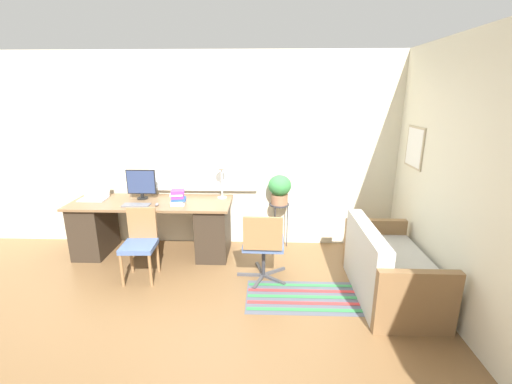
% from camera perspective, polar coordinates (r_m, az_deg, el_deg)
% --- Properties ---
extents(ground_plane, '(14.00, 14.00, 0.00)m').
position_cam_1_polar(ground_plane, '(4.55, -7.53, -12.22)').
color(ground_plane, brown).
extents(wall_back_with_window, '(9.00, 0.12, 2.70)m').
position_cam_1_polar(wall_back_with_window, '(4.87, -6.71, 6.69)').
color(wall_back_with_window, beige).
rests_on(wall_back_with_window, ground_plane).
extents(wall_right_with_picture, '(0.08, 9.00, 2.70)m').
position_cam_1_polar(wall_right_with_picture, '(4.42, 26.35, 4.03)').
color(wall_right_with_picture, beige).
rests_on(wall_right_with_picture, ground_plane).
extents(desk, '(2.14, 0.73, 0.76)m').
position_cam_1_polar(desk, '(4.90, -16.75, -5.42)').
color(desk, brown).
rests_on(desk, ground_plane).
extents(laptop, '(0.35, 0.29, 0.23)m').
position_cam_1_polar(laptop, '(5.18, -25.29, -0.50)').
color(laptop, '#B7B7BC').
rests_on(laptop, desk).
extents(monitor, '(0.40, 0.15, 0.41)m').
position_cam_1_polar(monitor, '(4.90, -18.58, 1.32)').
color(monitor, black).
rests_on(monitor, desk).
extents(keyboard, '(0.35, 0.15, 0.02)m').
position_cam_1_polar(keyboard, '(4.67, -19.34, -2.06)').
color(keyboard, slate).
rests_on(keyboard, desk).
extents(mouse, '(0.04, 0.07, 0.04)m').
position_cam_1_polar(mouse, '(4.58, -16.19, -2.02)').
color(mouse, slate).
rests_on(mouse, desk).
extents(desk_lamp, '(0.13, 0.13, 0.48)m').
position_cam_1_polar(desk_lamp, '(4.66, -5.77, 3.46)').
color(desk_lamp, white).
rests_on(desk_lamp, desk).
extents(book_stack, '(0.21, 0.19, 0.20)m').
position_cam_1_polar(book_stack, '(4.53, -12.91, -0.88)').
color(book_stack, white).
rests_on(book_stack, desk).
extents(desk_chair_wooden, '(0.40, 0.41, 0.83)m').
position_cam_1_polar(desk_chair_wooden, '(4.33, -18.77, -7.86)').
color(desk_chair_wooden, olive).
rests_on(desk_chair_wooden, ground_plane).
extents(office_chair_swivel, '(0.60, 0.62, 0.86)m').
position_cam_1_polar(office_chair_swivel, '(4.03, 1.23, -8.63)').
color(office_chair_swivel, '#47474C').
rests_on(office_chair_swivel, ground_plane).
extents(couch_loveseat, '(0.74, 1.37, 0.79)m').
position_cam_1_polar(couch_loveseat, '(4.09, 21.16, -12.16)').
color(couch_loveseat, beige).
rests_on(couch_loveseat, ground_plane).
extents(plant_stand, '(0.28, 0.28, 0.65)m').
position_cam_1_polar(plant_stand, '(4.86, 3.90, -2.80)').
color(plant_stand, '#333338').
rests_on(plant_stand, ground_plane).
extents(potted_plant, '(0.32, 0.32, 0.41)m').
position_cam_1_polar(potted_plant, '(4.77, 3.97, 0.66)').
color(potted_plant, '#9E6B4C').
rests_on(potted_plant, plant_stand).
extents(floor_rug_striped, '(1.47, 0.65, 0.01)m').
position_cam_1_polar(floor_rug_striped, '(3.97, 9.56, -16.90)').
color(floor_rug_striped, '#565B6B').
rests_on(floor_rug_striped, ground_plane).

